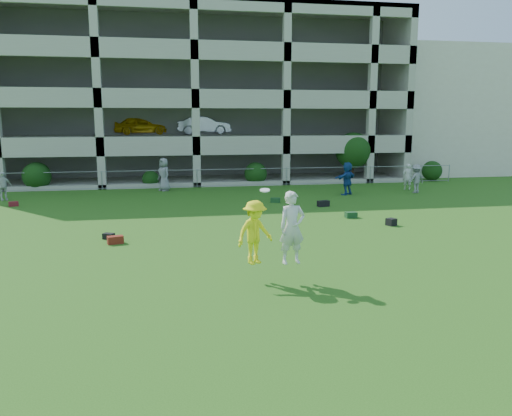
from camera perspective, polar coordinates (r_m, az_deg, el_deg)
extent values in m
plane|color=#235114|center=(14.40, -1.76, -7.69)|extent=(100.00, 100.00, 0.00)
cube|color=beige|center=(48.52, 21.06, 10.16)|extent=(16.00, 14.00, 10.00)
imported|color=silver|center=(30.67, -26.97, 2.25)|extent=(1.00, 0.77, 1.58)
imported|color=gray|center=(31.53, -10.48, 3.78)|extent=(1.09, 1.19, 2.03)
imported|color=navy|center=(29.88, 10.38, 3.35)|extent=(1.80, 1.47, 1.93)
imported|color=silver|center=(32.93, 16.92, 3.44)|extent=(0.67, 0.51, 1.64)
imported|color=gray|center=(31.62, 17.81, 3.20)|extent=(1.24, 0.89, 1.72)
cube|color=#5F2210|center=(18.60, -15.78, -3.52)|extent=(0.61, 0.44, 0.28)
cube|color=black|center=(19.38, -16.49, -3.11)|extent=(0.47, 0.42, 0.22)
cube|color=#153C17|center=(22.99, 10.80, -0.78)|extent=(0.51, 0.37, 0.26)
cube|color=black|center=(21.69, 15.20, -1.55)|extent=(0.46, 0.46, 0.30)
cube|color=black|center=(25.73, 7.70, 0.51)|extent=(0.65, 0.42, 0.30)
cube|color=#58170F|center=(28.43, -25.97, 0.42)|extent=(0.52, 0.42, 0.24)
cube|color=#153A21|center=(26.73, 2.22, 0.90)|extent=(0.57, 0.45, 0.25)
imported|color=#FBF116|center=(13.54, -0.14, -2.80)|extent=(1.30, 1.10, 1.75)
imported|color=silver|center=(13.49, 4.15, -2.25)|extent=(0.77, 0.56, 1.98)
cylinder|color=white|center=(13.46, 1.02, 2.05)|extent=(0.27, 0.27, 0.10)
cube|color=#9E998C|center=(46.38, -8.00, 12.00)|extent=(30.00, 0.50, 12.00)
cube|color=#9E998C|center=(43.00, 12.92, 12.00)|extent=(0.50, 14.00, 12.00)
cube|color=#9E998C|center=(40.31, -7.78, 20.68)|extent=(30.00, 14.00, 0.30)
cube|color=#9E998C|center=(39.84, -7.38, 3.91)|extent=(30.00, 14.00, 0.30)
cube|color=#9E998C|center=(39.63, -7.48, 8.22)|extent=(30.00, 14.00, 0.30)
cube|color=#9E998C|center=(39.65, -7.58, 12.56)|extent=(30.00, 14.00, 0.30)
cube|color=#9E998C|center=(39.90, -7.69, 16.87)|extent=(30.00, 14.00, 0.30)
cube|color=#9E998C|center=(32.83, -6.83, 6.81)|extent=(30.00, 0.30, 0.90)
cube|color=#9E998C|center=(32.79, -6.94, 12.05)|extent=(30.00, 0.30, 0.90)
cube|color=#9E998C|center=(33.03, -7.06, 17.26)|extent=(30.00, 0.30, 0.90)
cube|color=#9E998C|center=(33.54, -7.18, 22.35)|extent=(30.00, 0.30, 0.90)
cube|color=#9E998C|center=(33.09, -17.65, 12.42)|extent=(0.50, 0.50, 12.00)
cube|color=#9E998C|center=(32.91, -6.97, 12.83)|extent=(0.50, 0.50, 12.00)
cube|color=#9E998C|center=(33.82, 3.49, 12.81)|extent=(0.50, 0.50, 12.00)
cube|color=#9E998C|center=(35.72, 13.11, 12.42)|extent=(0.50, 0.50, 12.00)
cube|color=#605E59|center=(41.64, -7.72, 12.23)|extent=(29.00, 9.00, 11.60)
imported|color=#EEAE0C|center=(37.60, -13.01, 9.19)|extent=(4.01, 1.95, 1.32)
imported|color=#BBBEC2|center=(37.67, -6.00, 9.39)|extent=(4.07, 1.60, 1.32)
cylinder|color=gray|center=(34.26, -27.22, 2.62)|extent=(0.06, 0.06, 1.20)
cylinder|color=gray|center=(33.02, -17.20, 3.05)|extent=(0.06, 0.06, 1.20)
cylinder|color=gray|center=(32.84, -6.74, 3.40)|extent=(0.06, 0.06, 1.20)
cylinder|color=gray|center=(33.75, 3.50, 3.63)|extent=(0.06, 0.06, 1.20)
cylinder|color=gray|center=(35.66, 12.92, 3.74)|extent=(0.06, 0.06, 1.20)
cylinder|color=gray|center=(38.42, 21.19, 3.75)|extent=(0.06, 0.06, 1.20)
cylinder|color=gray|center=(32.79, -6.76, 4.35)|extent=(36.00, 0.04, 0.04)
cylinder|color=gray|center=(32.91, -6.72, 2.50)|extent=(36.00, 0.04, 0.04)
sphere|color=#163D11|center=(34.29, -23.77, 3.36)|extent=(1.76, 1.76, 1.76)
sphere|color=#163D11|center=(33.40, -11.96, 3.27)|extent=(1.10, 1.10, 1.10)
sphere|color=#163D11|center=(33.90, -0.04, 3.97)|extent=(1.54, 1.54, 1.54)
cylinder|color=#382314|center=(35.98, 10.98, 4.47)|extent=(0.16, 0.16, 1.96)
sphere|color=#163D11|center=(35.88, 11.04, 6.48)|extent=(2.52, 2.52, 2.52)
sphere|color=#163D11|center=(38.41, 19.46, 4.03)|extent=(1.43, 1.43, 1.43)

